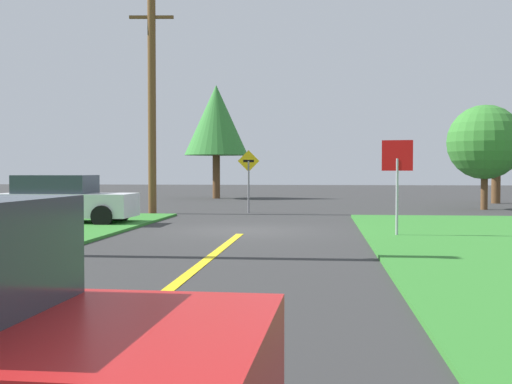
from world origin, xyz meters
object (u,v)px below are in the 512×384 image
(oak_tree_left, at_px, (216,121))
(pine_tree_center, at_px, (496,147))
(stop_sign, at_px, (397,169))
(direction_sign, at_px, (249,174))
(utility_pole_mid, at_px, (152,105))
(oak_tree_right, at_px, (485,142))
(parked_car_near_building, at_px, (64,200))

(oak_tree_left, xyz_separation_m, pine_tree_center, (15.99, -4.52, -1.88))
(stop_sign, relative_size, oak_tree_left, 0.36)
(direction_sign, bearing_deg, utility_pole_mid, -166.90)
(oak_tree_left, height_order, oak_tree_right, oak_tree_left)
(stop_sign, bearing_deg, parked_car_near_building, -8.42)
(stop_sign, bearing_deg, utility_pole_mid, -35.41)
(stop_sign, relative_size, parked_car_near_building, 0.58)
(stop_sign, relative_size, direction_sign, 0.98)
(utility_pole_mid, distance_m, direction_sign, 4.87)
(utility_pole_mid, xyz_separation_m, pine_tree_center, (16.26, 9.94, -1.39))
(stop_sign, xyz_separation_m, direction_sign, (-4.99, 9.48, -0.19))
(parked_car_near_building, relative_size, oak_tree_left, 0.61)
(pine_tree_center, bearing_deg, stop_sign, -111.78)
(utility_pole_mid, height_order, oak_tree_right, utility_pole_mid)
(utility_pole_mid, bearing_deg, oak_tree_left, 88.92)
(utility_pole_mid, relative_size, oak_tree_right, 1.84)
(parked_car_near_building, xyz_separation_m, direction_sign, (5.39, 6.29, 0.82))
(parked_car_near_building, height_order, direction_sign, direction_sign)
(parked_car_near_building, xyz_separation_m, oak_tree_right, (15.74, 9.53, 2.24))
(oak_tree_left, xyz_separation_m, oak_tree_right, (13.95, -10.31, -1.89))
(oak_tree_right, bearing_deg, pine_tree_center, 70.62)
(direction_sign, xyz_separation_m, oak_tree_left, (-3.60, 13.56, 3.30))
(pine_tree_center, distance_m, oak_tree_right, 6.14)
(parked_car_near_building, distance_m, oak_tree_right, 18.54)
(pine_tree_center, bearing_deg, parked_car_near_building, -139.23)
(oak_tree_left, relative_size, pine_tree_center, 1.57)
(oak_tree_right, bearing_deg, parked_car_near_building, -148.80)
(oak_tree_left, bearing_deg, utility_pole_mid, -91.08)
(parked_car_near_building, xyz_separation_m, pine_tree_center, (17.78, 15.33, 2.25))
(parked_car_near_building, xyz_separation_m, oak_tree_left, (1.79, 19.85, 4.13))
(parked_car_near_building, bearing_deg, direction_sign, 49.51)
(parked_car_near_building, relative_size, utility_pole_mid, 0.50)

